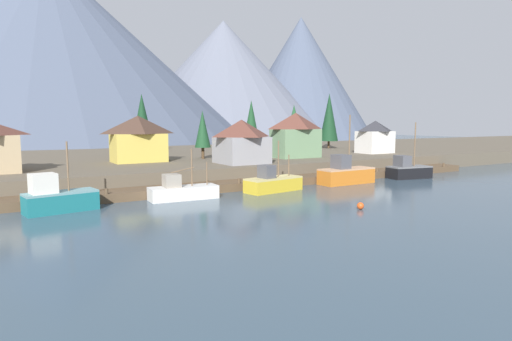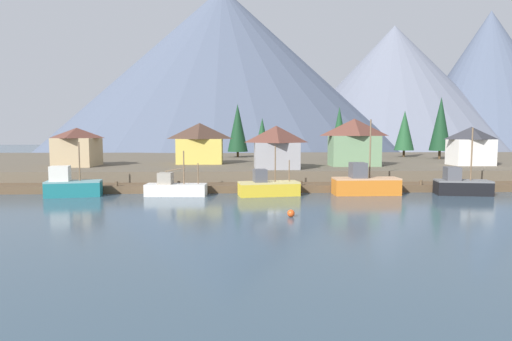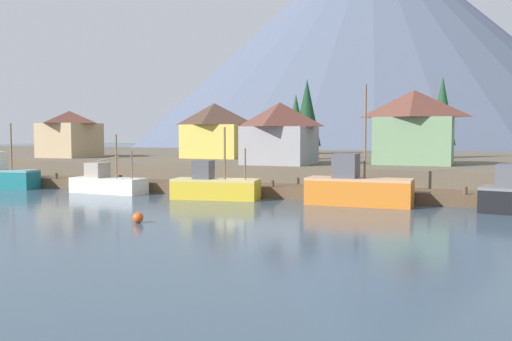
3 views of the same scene
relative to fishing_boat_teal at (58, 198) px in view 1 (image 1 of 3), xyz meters
The scene contains 21 objects.
ground_plane 33.35m from the fishing_boat_teal, 41.38° to the left, with size 400.00×400.00×1.00m, color #384C5B.
dock 25.32m from the fishing_boat_teal, ahead, with size 80.00×4.00×1.60m.
shoreline_bank 42.20m from the fishing_boat_teal, 53.70° to the left, with size 400.00×56.00×2.50m, color brown.
mountain_west_peak 133.34m from the fishing_boat_teal, 83.97° to the left, with size 145.46×145.46×66.64m, color #4C566B.
mountain_central_peak 172.23m from the fishing_boat_teal, 57.86° to the left, with size 105.20×105.20×55.87m, color slate.
mountain_east_peak 191.50m from the fishing_boat_teal, 46.37° to the left, with size 74.52×74.52×60.87m, color #4C566B.
fishing_boat_teal is the anchor object (origin of this frame).
fishing_boat_white 12.76m from the fishing_boat_teal, ahead, with size 7.72×3.02×5.63m.
fishing_boat_yellow 24.48m from the fishing_boat_teal, ahead, with size 7.88×3.93×6.28m.
fishing_boat_orange 36.94m from the fishing_boat_teal, ahead, with size 8.37×3.00×9.58m.
fishing_boat_black 49.22m from the fishing_boat_teal, ahead, with size 6.98×3.95×8.53m.
house_yellow 25.87m from the fishing_boat_teal, 56.70° to the left, with size 8.10×5.16×7.04m.
house_green 42.77m from the fishing_boat_teal, 21.72° to the left, with size 8.07×5.03×7.64m.
house_white 61.51m from the fishing_boat_teal, 15.50° to the left, with size 6.68×4.87×6.33m.
house_grey 29.09m from the fishing_boat_teal, 23.21° to the left, with size 6.89×6.92×6.43m.
conifer_near_left 46.16m from the fishing_boat_teal, 63.45° to the left, with size 4.42×4.42×11.58m.
conifer_near_right 53.32m from the fishing_boat_teal, 39.15° to the left, with size 3.49×3.49×10.57m.
conifer_mid_left 70.50m from the fishing_boat_teal, 35.46° to the left, with size 4.26×4.26×10.18m.
conifer_mid_right 33.46m from the fishing_boat_teal, 41.13° to the left, with size 2.64×2.64×7.96m.
conifer_back_left 70.61m from the fishing_boat_teal, 28.32° to the left, with size 4.26×4.26×12.59m.
channel_buoy 29.36m from the fishing_boat_teal, 28.36° to the right, with size 0.70×0.70×0.70m, color #E04C19.
Camera 1 is at (-29.87, -47.10, 8.62)m, focal length 30.66 mm.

